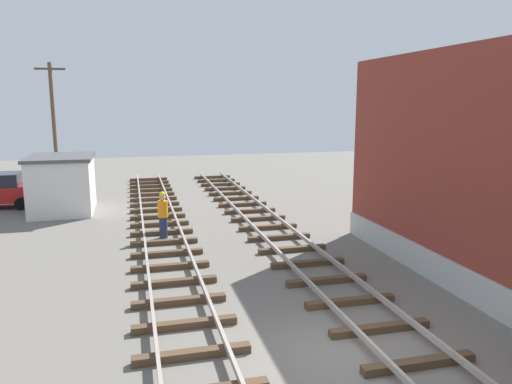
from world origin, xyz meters
TOP-DOWN VIEW (x-y plane):
  - ground_plane at (0.00, 0.00)m, footprint 80.00×80.00m
  - track_near_building at (1.31, -0.00)m, footprint 2.50×51.22m
  - track_centre at (-3.10, 0.00)m, footprint 2.50×51.22m
  - control_hut at (-7.48, 16.15)m, footprint 3.00×3.80m
  - utility_pole_far at (-8.79, 24.22)m, footprint 1.80×0.24m
  - track_worker_foreground at (-3.05, 10.20)m, footprint 0.40×0.40m

SIDE VIEW (x-z plane):
  - ground_plane at x=0.00m, z-range 0.00..0.00m
  - track_centre at x=-3.10m, z-range -0.03..0.29m
  - track_near_building at x=1.31m, z-range -0.03..0.29m
  - track_worker_foreground at x=-3.05m, z-range -0.01..1.86m
  - control_hut at x=-7.48m, z-range 0.01..2.77m
  - utility_pole_far at x=-8.79m, z-range 0.19..7.91m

